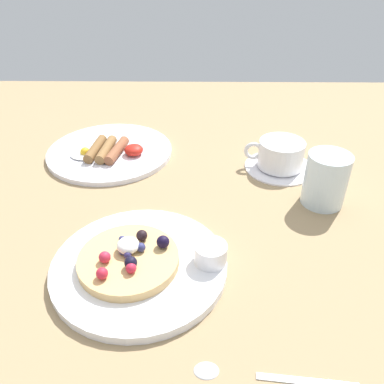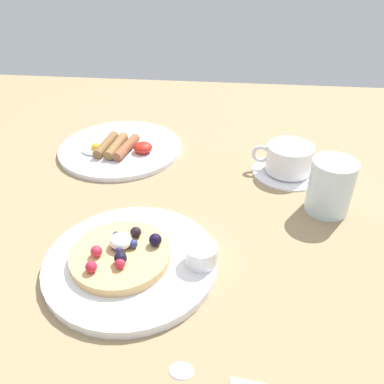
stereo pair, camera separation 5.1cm
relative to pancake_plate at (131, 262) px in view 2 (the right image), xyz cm
name	(u,v)px [view 2 (the right image)]	position (x,y,z in cm)	size (l,w,h in cm)	color
ground_plane	(185,212)	(5.85, 15.51, -2.17)	(181.29, 134.31, 3.00)	#977D58
pancake_plate	(131,262)	(0.00, 0.00, 0.00)	(24.95, 24.95, 1.34)	white
pancake_with_berries	(121,254)	(-1.34, -0.22, 1.62)	(14.22, 14.22, 3.30)	tan
syrup_ramekin	(201,254)	(10.11, 0.39, 2.16)	(4.66, 4.66, 2.90)	white
breakfast_plate	(121,148)	(-10.67, 34.51, -0.15)	(26.57, 26.57, 1.05)	white
fried_breakfast	(118,147)	(-10.53, 32.38, 1.32)	(15.21, 10.36, 2.36)	brown
coffee_saucer	(287,171)	(24.89, 28.81, -0.36)	(13.92, 13.92, 0.62)	white
coffee_cup	(289,158)	(24.75, 28.82, 2.73)	(11.88, 8.99, 5.36)	white
teaspoon	(221,378)	(13.73, -15.93, -0.43)	(17.76, 3.18, 0.60)	silver
water_glass	(330,187)	(30.34, 17.02, 4.05)	(7.38, 7.38, 9.45)	silver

